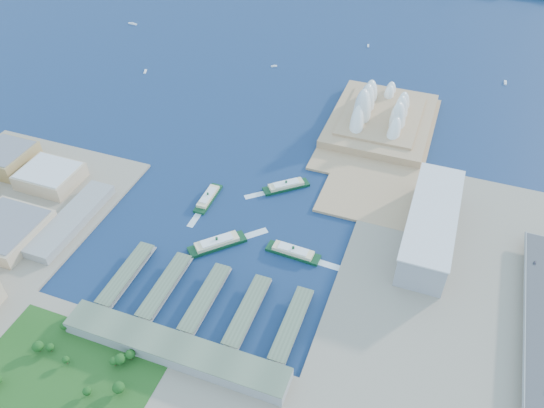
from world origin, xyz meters
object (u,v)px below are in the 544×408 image
at_px(ferry_b, 286,184).
at_px(ferry_c, 217,242).
at_px(ferry_a, 208,196).
at_px(car_c, 535,263).
at_px(toaster_building, 431,225).
at_px(ferry_d, 293,250).
at_px(opera_house, 383,104).

height_order(ferry_b, ferry_c, ferry_c).
relative_size(ferry_a, car_c, 12.63).
bearing_deg(toaster_building, car_c, -7.57).
relative_size(ferry_d, car_c, 13.62).
height_order(ferry_c, ferry_d, ferry_c).
distance_m(ferry_a, ferry_d, 126.38).
xyz_separation_m(ferry_d, car_c, (225.62, 55.19, 10.16)).
xyz_separation_m(opera_house, ferry_b, (-75.87, -171.22, -26.83)).
distance_m(opera_house, ferry_d, 272.15).
bearing_deg(car_c, toaster_building, 172.43).
height_order(opera_house, toaster_building, opera_house).
distance_m(opera_house, ferry_c, 306.73).
height_order(opera_house, ferry_c, opera_house).
bearing_deg(ferry_d, car_c, -73.26).
relative_size(opera_house, ferry_c, 2.97).
distance_m(opera_house, toaster_building, 219.62).
xyz_separation_m(toaster_building, ferry_d, (-124.62, -68.61, -15.21)).
height_order(ferry_a, ferry_c, ferry_c).
relative_size(opera_house, car_c, 43.81).
distance_m(toaster_building, ferry_a, 243.37).
bearing_deg(opera_house, toaster_building, -65.77).
height_order(ferry_a, ferry_b, ferry_b).
distance_m(ferry_d, car_c, 232.49).
height_order(toaster_building, car_c, toaster_building).
height_order(ferry_a, car_c, car_c).
relative_size(ferry_c, car_c, 14.77).
height_order(ferry_c, car_c, car_c).
bearing_deg(ferry_b, car_c, 40.75).
xyz_separation_m(ferry_c, ferry_d, (77.13, 15.82, -0.45)).
height_order(ferry_d, car_c, car_c).
distance_m(ferry_b, ferry_d, 105.77).
height_order(toaster_building, ferry_b, toaster_building).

